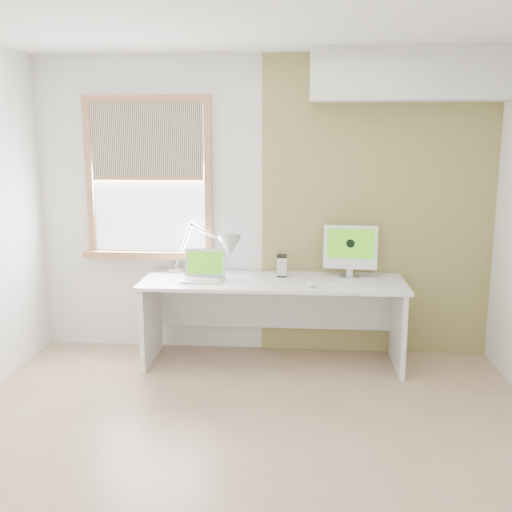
# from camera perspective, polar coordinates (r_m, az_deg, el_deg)

# --- Properties ---
(room) EXTENTS (4.04, 3.54, 2.64)m
(room) POSITION_cam_1_polar(r_m,az_deg,el_deg) (3.53, -1.30, 1.44)
(room) COLOR tan
(room) RESTS_ON ground
(accent_wall) EXTENTS (2.00, 0.02, 2.60)m
(accent_wall) POSITION_cam_1_polar(r_m,az_deg,el_deg) (5.28, 11.50, 4.50)
(accent_wall) COLOR #968A48
(accent_wall) RESTS_ON room
(soffit) EXTENTS (1.60, 0.40, 0.42)m
(soffit) POSITION_cam_1_polar(r_m,az_deg,el_deg) (5.13, 14.55, 16.49)
(soffit) COLOR white
(soffit) RESTS_ON room
(window) EXTENTS (1.20, 0.14, 1.42)m
(window) POSITION_cam_1_polar(r_m,az_deg,el_deg) (5.36, -10.25, 7.27)
(window) COLOR #A56942
(window) RESTS_ON room
(desk) EXTENTS (2.20, 0.70, 0.73)m
(desk) POSITION_cam_1_polar(r_m,az_deg,el_deg) (5.10, 1.65, -4.29)
(desk) COLOR white
(desk) RESTS_ON room
(desk_lamp) EXTENTS (0.74, 0.46, 0.45)m
(desk_lamp) POSITION_cam_1_polar(r_m,az_deg,el_deg) (5.13, -3.55, 0.72)
(desk_lamp) COLOR silver
(desk_lamp) RESTS_ON desk
(laptop) EXTENTS (0.36, 0.29, 0.24)m
(laptop) POSITION_cam_1_polar(r_m,az_deg,el_deg) (5.02, -5.01, -1.58)
(laptop) COLOR silver
(laptop) RESTS_ON desk
(phone_dock) EXTENTS (0.07, 0.07, 0.13)m
(phone_dock) POSITION_cam_1_polar(r_m,az_deg,el_deg) (5.17, 2.50, -1.45)
(phone_dock) COLOR silver
(phone_dock) RESTS_ON desk
(external_drive) EXTENTS (0.09, 0.14, 0.18)m
(external_drive) POSITION_cam_1_polar(r_m,az_deg,el_deg) (5.13, 2.48, -0.92)
(external_drive) COLOR silver
(external_drive) RESTS_ON desk
(imac) EXTENTS (0.46, 0.16, 0.44)m
(imac) POSITION_cam_1_polar(r_m,az_deg,el_deg) (5.11, 9.02, 0.73)
(imac) COLOR silver
(imac) RESTS_ON desk
(keyboard) EXTENTS (0.43, 0.15, 0.02)m
(keyboard) POSITION_cam_1_polar(r_m,az_deg,el_deg) (4.80, 9.05, -2.88)
(keyboard) COLOR white
(keyboard) RESTS_ON desk
(mouse) EXTENTS (0.08, 0.11, 0.03)m
(mouse) POSITION_cam_1_polar(r_m,az_deg,el_deg) (4.80, 5.26, -2.73)
(mouse) COLOR white
(mouse) RESTS_ON desk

